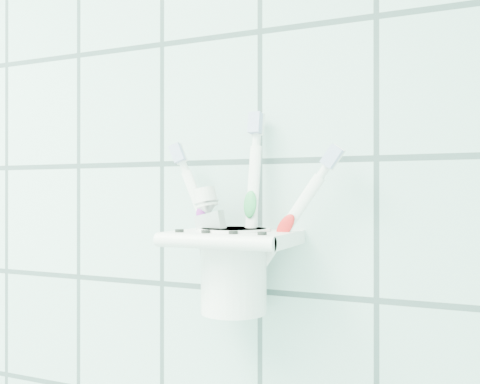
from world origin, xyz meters
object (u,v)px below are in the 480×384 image
Objects in this scene: cup at (234,267)px; toothbrush_blue at (245,206)px; toothbrush_pink at (236,214)px; holder_bracket at (234,239)px; toothbrush_orange at (236,210)px; toothpaste_tube at (225,236)px.

toothbrush_blue is at bearing -2.19° from cup.
toothbrush_pink is at bearing 146.39° from toothbrush_blue.
holder_bracket is at bearing -82.50° from toothbrush_pink.
toothbrush_orange is at bearing -24.41° from toothbrush_pink.
toothbrush_blue is 0.02m from toothbrush_orange.
toothbrush_blue reaches higher than cup.
toothbrush_orange is 1.43× the size of toothpaste_tube.
cup is at bearing 47.01° from toothpaste_tube.
toothbrush_pink reaches higher than holder_bracket.
holder_bracket is 0.68× the size of toothbrush_pink.
toothbrush_blue reaches higher than toothbrush_orange.
toothbrush_orange is at bearing 101.49° from cup.
cup is 0.06m from toothbrush_pink.
cup is at bearing 115.57° from holder_bracket.
toothbrush_orange is at bearing 83.51° from toothpaste_tube.
toothbrush_blue is 1.57× the size of toothpaste_tube.
toothbrush_pink is at bearing 86.66° from toothpaste_tube.
toothbrush_blue is at bearing 16.80° from holder_bracket.
toothbrush_blue is (0.01, 0.00, 0.04)m from holder_bracket.
toothbrush_orange is (-0.00, 0.02, 0.03)m from holder_bracket.
cup is 0.07m from toothbrush_blue.
toothbrush_pink is 1.41× the size of toothpaste_tube.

